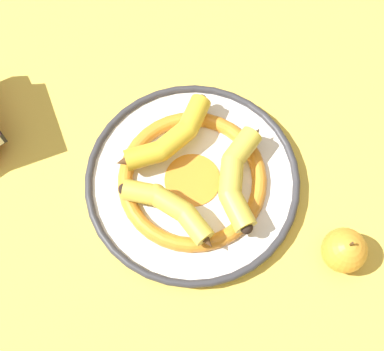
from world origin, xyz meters
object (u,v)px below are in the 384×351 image
banana_b (171,208)px  apple (344,250)px  banana_c (170,138)px  decorative_bowl (192,180)px  banana_a (237,176)px

banana_b → apple: 0.29m
banana_b → banana_c: size_ratio=0.86×
decorative_bowl → apple: bearing=29.9°
decorative_bowl → banana_a: (0.05, 0.06, 0.04)m
decorative_bowl → banana_a: 0.09m
decorative_bowl → banana_b: (0.04, -0.06, 0.04)m
decorative_bowl → banana_b: size_ratio=2.15×
banana_b → banana_c: bearing=-56.0°
decorative_bowl → banana_c: size_ratio=1.85×
decorative_bowl → banana_c: bearing=179.2°
banana_b → apple: apple is taller
decorative_bowl → banana_b: banana_b is taller
banana_a → banana_c: banana_a is taller
banana_a → banana_b: bearing=-57.3°
banana_a → apple: apple is taller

